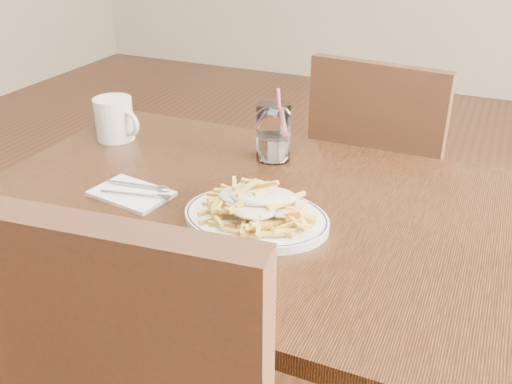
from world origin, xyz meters
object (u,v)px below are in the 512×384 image
at_px(chair_far, 380,174).
at_px(water_glass, 273,137).
at_px(fries_plate, 256,218).
at_px(loaded_fries, 256,199).
at_px(coffee_mug, 115,119).
at_px(table, 247,232).

height_order(chair_far, water_glass, water_glass).
bearing_deg(fries_plate, loaded_fries, -104.04).
distance_m(chair_far, coffee_mug, 0.88).
relative_size(loaded_fries, coffee_mug, 1.82).
relative_size(chair_far, coffee_mug, 6.36).
xyz_separation_m(table, fries_plate, (0.06, -0.08, 0.09)).
distance_m(chair_far, water_glass, 0.61).
xyz_separation_m(table, loaded_fries, (0.06, -0.08, 0.13)).
height_order(fries_plate, coffee_mug, coffee_mug).
distance_m(table, coffee_mug, 0.53).
height_order(table, fries_plate, fries_plate).
bearing_deg(chair_far, fries_plate, -96.20).
relative_size(table, loaded_fries, 4.59).
xyz_separation_m(fries_plate, water_glass, (-0.09, 0.31, 0.05)).
bearing_deg(chair_far, table, -100.99).
distance_m(chair_far, fries_plate, 0.86).
bearing_deg(water_glass, fries_plate, -73.81).
relative_size(fries_plate, loaded_fries, 1.31).
bearing_deg(coffee_mug, water_glass, 6.20).
bearing_deg(fries_plate, chair_far, 83.80).
relative_size(chair_far, loaded_fries, 3.50).
distance_m(water_glass, coffee_mug, 0.44).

